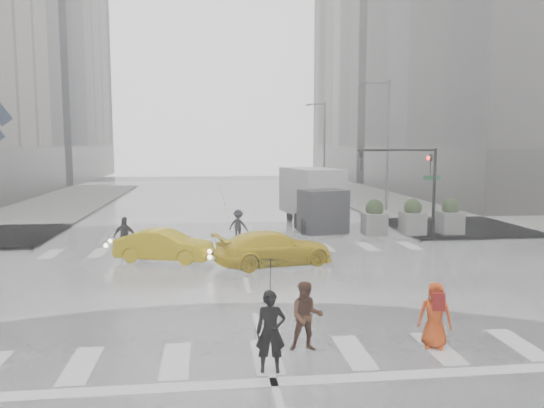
{
  "coord_description": "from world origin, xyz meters",
  "views": [
    {
      "loc": [
        -1.24,
        -17.28,
        4.73
      ],
      "look_at": [
        1.09,
        2.0,
        2.5
      ],
      "focal_mm": 35.0,
      "sensor_mm": 36.0,
      "label": 1
    }
  ],
  "objects": [
    {
      "name": "planter_mid",
      "position": [
        9.0,
        8.2,
        0.98
      ],
      "size": [
        1.1,
        1.1,
        1.8
      ],
      "color": "slate",
      "rests_on": "ground"
    },
    {
      "name": "pedestrian_black",
      "position": [
        -0.0,
        -6.8,
        1.59
      ],
      "size": [
        1.05,
        1.07,
        2.43
      ],
      "rotation": [
        0.0,
        0.0,
        -0.1
      ],
      "color": "black",
      "rests_on": "ground"
    },
    {
      "name": "box_truck",
      "position": [
        4.66,
        11.77,
        1.76
      ],
      "size": [
        2.33,
        6.22,
        3.31
      ],
      "rotation": [
        0.0,
        0.0,
        0.22
      ],
      "color": "silver",
      "rests_on": "ground"
    },
    {
      "name": "taxi_mid",
      "position": [
        -3.03,
        4.03,
        0.64
      ],
      "size": [
        4.12,
        2.48,
        1.28
      ],
      "primitive_type": "imported",
      "rotation": [
        0.0,
        0.0,
        1.26
      ],
      "color": "yellow",
      "rests_on": "ground"
    },
    {
      "name": "pedestrian_far_b",
      "position": [
        0.18,
        8.19,
        0.76
      ],
      "size": [
        1.12,
        0.91,
        1.52
      ],
      "primitive_type": "imported",
      "rotation": [
        0.0,
        0.0,
        2.71
      ],
      "color": "black",
      "rests_on": "ground"
    },
    {
      "name": "ground",
      "position": [
        0.0,
        0.0,
        0.0
      ],
      "size": [
        120.0,
        120.0,
        0.0
      ],
      "primitive_type": "plane",
      "color": "black",
      "rests_on": "ground"
    },
    {
      "name": "sidewalk_ne",
      "position": [
        19.5,
        17.5,
        0.07
      ],
      "size": [
        35.0,
        35.0,
        0.15
      ],
      "primitive_type": "cube",
      "color": "slate",
      "rests_on": "ground"
    },
    {
      "name": "traffic_signal_pole",
      "position": [
        9.01,
        8.01,
        3.22
      ],
      "size": [
        4.45,
        0.42,
        4.5
      ],
      "color": "black",
      "rests_on": "ground"
    },
    {
      "name": "pedestrian_far_a",
      "position": [
        -4.71,
        5.0,
        0.85
      ],
      "size": [
        1.12,
        0.84,
        1.7
      ],
      "primitive_type": "imported",
      "rotation": [
        0.0,
        0.0,
        2.89
      ],
      "color": "black",
      "rests_on": "ground"
    },
    {
      "name": "road_markings",
      "position": [
        0.0,
        0.0,
        0.01
      ],
      "size": [
        18.0,
        48.0,
        0.01
      ],
      "primitive_type": null,
      "color": "silver",
      "rests_on": "ground"
    },
    {
      "name": "pedestrian_orange",
      "position": [
        3.93,
        -5.94,
        0.79
      ],
      "size": [
        0.89,
        0.74,
        1.55
      ],
      "rotation": [
        0.0,
        0.0,
        -0.39
      ],
      "color": "#D3400E",
      "rests_on": "ground"
    },
    {
      "name": "planter_east",
      "position": [
        11.0,
        8.2,
        0.98
      ],
      "size": [
        1.1,
        1.1,
        1.8
      ],
      "color": "slate",
      "rests_on": "ground"
    },
    {
      "name": "planter_west",
      "position": [
        7.0,
        8.2,
        0.98
      ],
      "size": [
        1.1,
        1.1,
        1.8
      ],
      "color": "slate",
      "rests_on": "ground"
    },
    {
      "name": "pedestrian_brown",
      "position": [
        0.94,
        -5.77,
        0.81
      ],
      "size": [
        0.82,
        0.67,
        1.61
      ],
      "primitive_type": "imported",
      "rotation": [
        0.0,
        0.0,
        -0.07
      ],
      "color": "#4A291A",
      "rests_on": "ground"
    },
    {
      "name": "building_ne_far",
      "position": [
        29.0,
        56.0,
        16.27
      ],
      "size": [
        26.05,
        26.05,
        36.0
      ],
      "color": "gray",
      "rests_on": "ground"
    },
    {
      "name": "taxi_rear",
      "position": [
        1.27,
        2.77,
        0.67
      ],
      "size": [
        4.45,
        2.9,
        1.35
      ],
      "primitive_type": "imported",
      "rotation": [
        0.0,
        0.0,
        1.84
      ],
      "color": "yellow",
      "rests_on": "ground"
    },
    {
      "name": "street_lamp_near",
      "position": [
        10.87,
        18.0,
        4.95
      ],
      "size": [
        2.15,
        0.22,
        9.0
      ],
      "color": "#59595B",
      "rests_on": "ground"
    },
    {
      "name": "street_lamp_far",
      "position": [
        10.87,
        38.0,
        4.95
      ],
      "size": [
        2.15,
        0.22,
        9.0
      ],
      "color": "#59595B",
      "rests_on": "ground"
    }
  ]
}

